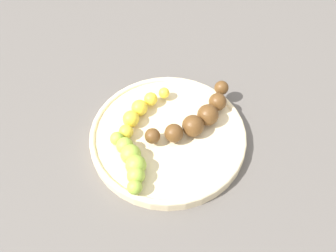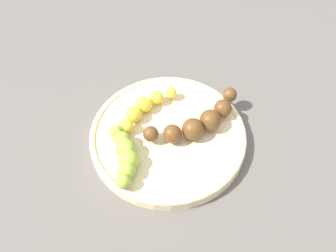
{
  "view_description": "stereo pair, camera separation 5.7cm",
  "coord_description": "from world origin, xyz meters",
  "px_view_note": "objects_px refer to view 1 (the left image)",
  "views": [
    {
      "loc": [
        0.29,
        0.19,
        0.49
      ],
      "look_at": [
        0.0,
        0.0,
        0.04
      ],
      "focal_mm": 37.39,
      "sensor_mm": 36.0,
      "label": 1
    },
    {
      "loc": [
        0.25,
        0.24,
        0.49
      ],
      "look_at": [
        0.0,
        0.0,
        0.04
      ],
      "focal_mm": 37.39,
      "sensor_mm": 36.0,
      "label": 2
    }
  ],
  "objects_px": {
    "fruit_bowl": "(168,135)",
    "banana_yellow": "(138,114)",
    "banana_green": "(131,160)",
    "banana_overripe": "(197,117)"
  },
  "relations": [
    {
      "from": "fruit_bowl",
      "to": "banana_yellow",
      "type": "distance_m",
      "value": 0.06
    },
    {
      "from": "banana_green",
      "to": "banana_overripe",
      "type": "relative_size",
      "value": 0.54
    },
    {
      "from": "fruit_bowl",
      "to": "banana_yellow",
      "type": "bearing_deg",
      "value": -85.69
    },
    {
      "from": "banana_overripe",
      "to": "fruit_bowl",
      "type": "bearing_deg",
      "value": -110.9
    },
    {
      "from": "fruit_bowl",
      "to": "banana_yellow",
      "type": "relative_size",
      "value": 1.78
    },
    {
      "from": "banana_overripe",
      "to": "banana_yellow",
      "type": "distance_m",
      "value": 0.1
    },
    {
      "from": "banana_green",
      "to": "banana_yellow",
      "type": "xyz_separation_m",
      "value": [
        -0.08,
        -0.05,
        -0.0
      ]
    },
    {
      "from": "banana_green",
      "to": "banana_yellow",
      "type": "relative_size",
      "value": 0.67
    },
    {
      "from": "banana_yellow",
      "to": "banana_green",
      "type": "bearing_deg",
      "value": 114.02
    },
    {
      "from": "banana_green",
      "to": "banana_overripe",
      "type": "xyz_separation_m",
      "value": [
        -0.13,
        0.04,
        0.0
      ]
    }
  ]
}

